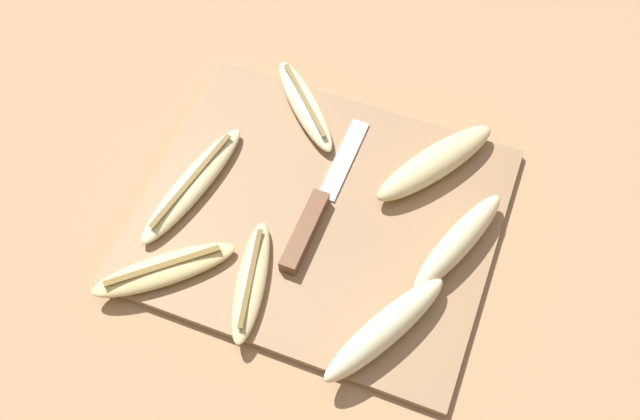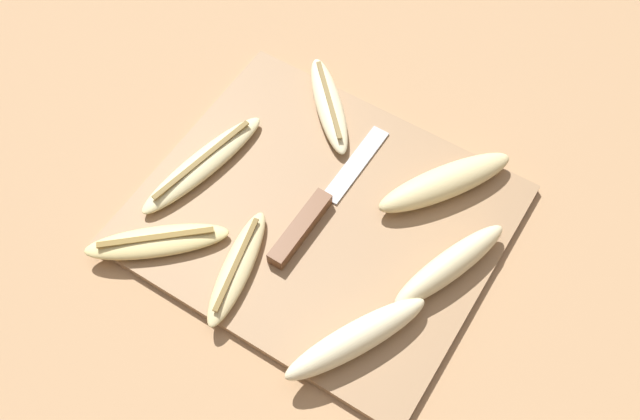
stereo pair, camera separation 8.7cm
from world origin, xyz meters
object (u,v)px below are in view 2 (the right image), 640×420
Objects in this scene: banana_pale_long at (329,105)px; banana_bright_far at (356,338)px; banana_mellow_near at (237,268)px; banana_golden_short at (157,242)px; banana_ripe_center at (445,182)px; knife at (310,216)px; banana_cream_curved at (450,265)px; banana_soft_right at (203,164)px.

banana_pale_long is 0.81× the size of banana_bright_far.
banana_pale_long is (-0.03, 0.25, 0.00)m from banana_mellow_near.
banana_bright_far is 1.12× the size of banana_golden_short.
banana_mellow_near is 0.16m from banana_bright_far.
banana_ripe_center is at bearing -9.44° from banana_pale_long.
knife is 1.71× the size of banana_pale_long.
banana_cream_curved is at bearing 71.01° from banana_bright_far.
banana_ripe_center is 0.34m from banana_golden_short.
banana_cream_curved is 1.19× the size of banana_pale_long.
banana_pale_long is at bearing 76.98° from banana_golden_short.
banana_bright_far reaches higher than banana_ripe_center.
banana_soft_right is (-0.12, 0.09, 0.00)m from banana_mellow_near.
banana_pale_long reaches higher than banana_mellow_near.
knife is 0.16m from banana_ripe_center.
banana_bright_far is at bearing 3.99° from banana_golden_short.
banana_pale_long reaches higher than knife.
knife is 1.38× the size of banana_bright_far.
banana_pale_long is 0.70× the size of banana_soft_right.
banana_soft_right is (-0.08, -0.16, -0.00)m from banana_pale_long.
banana_bright_far is at bearing -108.99° from banana_cream_curved.
knife is at bearing 43.32° from banana_golden_short.
banana_mellow_near is at bearing 12.72° from banana_golden_short.
banana_golden_short is at bearing -135.18° from banana_ripe_center.
banana_mellow_near is 0.25m from banana_pale_long.
knife is 0.17m from banana_cream_curved.
banana_mellow_near is 0.15m from banana_soft_right.
banana_golden_short is (-0.10, -0.02, -0.00)m from banana_mellow_near.
banana_ripe_center is (0.18, -0.03, 0.01)m from banana_pale_long.
knife is at bearing 3.20° from banana_soft_right.
knife is 0.18m from banana_golden_short.
banana_mellow_near is at bearing -82.28° from banana_pale_long.
knife is 0.15m from banana_soft_right.
banana_golden_short is (-0.06, -0.27, -0.00)m from banana_pale_long.
banana_pale_long reaches higher than banana_soft_right.
banana_mellow_near is 1.14× the size of banana_pale_long.
banana_ripe_center reaches higher than banana_mellow_near.
banana_soft_right is at bearing 160.62° from banana_bright_far.
banana_pale_long is 0.32m from banana_bright_far.
banana_pale_long is 0.18m from banana_ripe_center.
banana_mellow_near is at bearing -107.22° from knife.
banana_soft_right is 0.29m from banana_bright_far.
knife is 0.16m from banana_pale_long.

